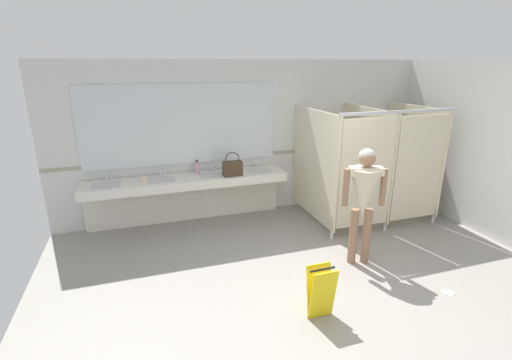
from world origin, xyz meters
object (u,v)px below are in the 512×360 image
(person_standing, at_px, (364,193))
(soap_dispenser, at_px, (197,167))
(paper_cup, at_px, (143,179))
(wet_floor_sign, at_px, (321,292))
(handbag, at_px, (233,168))

(person_standing, xyz_separation_m, soap_dispenser, (-1.81, 2.09, -0.06))
(paper_cup, distance_m, wet_floor_sign, 3.23)
(person_standing, height_order, handbag, person_standing)
(person_standing, relative_size, wet_floor_sign, 2.69)
(paper_cup, bearing_deg, handbag, -3.50)
(soap_dispenser, xyz_separation_m, wet_floor_sign, (0.79, -2.95, -0.63))
(person_standing, relative_size, paper_cup, 16.68)
(soap_dispenser, xyz_separation_m, paper_cup, (-0.87, -0.23, -0.05))
(person_standing, distance_m, wet_floor_sign, 1.50)
(handbag, relative_size, wet_floor_sign, 0.67)
(wet_floor_sign, bearing_deg, paper_cup, 121.47)
(person_standing, height_order, wet_floor_sign, person_standing)
(handbag, xyz_separation_m, paper_cup, (-1.40, 0.09, -0.08))
(person_standing, distance_m, paper_cup, 3.26)
(handbag, height_order, paper_cup, handbag)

